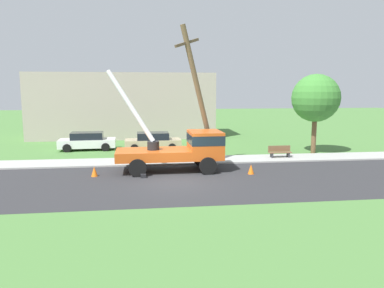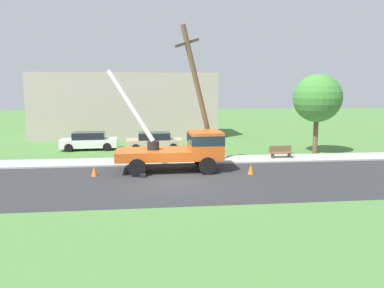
{
  "view_description": "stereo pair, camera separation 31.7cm",
  "coord_description": "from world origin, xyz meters",
  "px_view_note": "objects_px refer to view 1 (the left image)",
  "views": [
    {
      "loc": [
        -1.62,
        -18.6,
        4.79
      ],
      "look_at": [
        1.15,
        2.94,
        1.55
      ],
      "focal_mm": 34.12,
      "sensor_mm": 36.0,
      "label": 1
    },
    {
      "loc": [
        -1.31,
        -18.63,
        4.79
      ],
      "look_at": [
        1.15,
        2.94,
        1.55
      ],
      "focal_mm": 34.12,
      "sensor_mm": 36.0,
      "label": 2
    }
  ],
  "objects_px": {
    "leaning_utility_pole": "(199,95)",
    "traffic_cone_curbside": "(207,161)",
    "utility_truck": "(183,147)",
    "park_bench": "(280,152)",
    "parked_sedan_tan": "(153,141)",
    "parked_sedan_white": "(87,141)",
    "traffic_cone_behind": "(94,171)",
    "traffic_cone_ahead": "(251,169)",
    "roadside_tree_near": "(316,98)"
  },
  "relations": [
    {
      "from": "utility_truck",
      "to": "traffic_cone_behind",
      "type": "height_order",
      "value": "utility_truck"
    },
    {
      "from": "utility_truck",
      "to": "traffic_cone_ahead",
      "type": "distance_m",
      "value": 4.15
    },
    {
      "from": "leaning_utility_pole",
      "to": "traffic_cone_ahead",
      "type": "height_order",
      "value": "leaning_utility_pole"
    },
    {
      "from": "utility_truck",
      "to": "roadside_tree_near",
      "type": "distance_m",
      "value": 11.78
    },
    {
      "from": "park_bench",
      "to": "roadside_tree_near",
      "type": "height_order",
      "value": "roadside_tree_near"
    },
    {
      "from": "roadside_tree_near",
      "to": "traffic_cone_ahead",
      "type": "bearing_deg",
      "value": -137.4
    },
    {
      "from": "leaning_utility_pole",
      "to": "traffic_cone_behind",
      "type": "height_order",
      "value": "leaning_utility_pole"
    },
    {
      "from": "utility_truck",
      "to": "parked_sedan_white",
      "type": "bearing_deg",
      "value": 128.9
    },
    {
      "from": "utility_truck",
      "to": "traffic_cone_behind",
      "type": "bearing_deg",
      "value": -170.32
    },
    {
      "from": "leaning_utility_pole",
      "to": "park_bench",
      "type": "distance_m",
      "value": 7.29
    },
    {
      "from": "utility_truck",
      "to": "leaning_utility_pole",
      "type": "xyz_separation_m",
      "value": [
        1.16,
        1.48,
        3.04
      ]
    },
    {
      "from": "traffic_cone_behind",
      "to": "parked_sedan_tan",
      "type": "bearing_deg",
      "value": 68.02
    },
    {
      "from": "utility_truck",
      "to": "traffic_cone_behind",
      "type": "xyz_separation_m",
      "value": [
        -5.09,
        -0.87,
        -1.13
      ]
    },
    {
      "from": "traffic_cone_behind",
      "to": "park_bench",
      "type": "relative_size",
      "value": 0.35
    },
    {
      "from": "parked_sedan_white",
      "to": "park_bench",
      "type": "bearing_deg",
      "value": -21.82
    },
    {
      "from": "traffic_cone_ahead",
      "to": "park_bench",
      "type": "relative_size",
      "value": 0.35
    },
    {
      "from": "traffic_cone_behind",
      "to": "park_bench",
      "type": "bearing_deg",
      "value": 17.26
    },
    {
      "from": "traffic_cone_ahead",
      "to": "park_bench",
      "type": "distance_m",
      "value": 5.47
    },
    {
      "from": "parked_sedan_tan",
      "to": "roadside_tree_near",
      "type": "bearing_deg",
      "value": -13.64
    },
    {
      "from": "parked_sedan_tan",
      "to": "park_bench",
      "type": "height_order",
      "value": "parked_sedan_tan"
    },
    {
      "from": "traffic_cone_ahead",
      "to": "traffic_cone_behind",
      "type": "height_order",
      "value": "same"
    },
    {
      "from": "traffic_cone_ahead",
      "to": "roadside_tree_near",
      "type": "height_order",
      "value": "roadside_tree_near"
    },
    {
      "from": "utility_truck",
      "to": "traffic_cone_curbside",
      "type": "bearing_deg",
      "value": 38.45
    },
    {
      "from": "leaning_utility_pole",
      "to": "traffic_cone_curbside",
      "type": "relative_size",
      "value": 15.5
    },
    {
      "from": "leaning_utility_pole",
      "to": "traffic_cone_behind",
      "type": "bearing_deg",
      "value": -159.35
    },
    {
      "from": "traffic_cone_ahead",
      "to": "traffic_cone_behind",
      "type": "distance_m",
      "value": 8.84
    },
    {
      "from": "traffic_cone_behind",
      "to": "parked_sedan_tan",
      "type": "distance_m",
      "value": 9.22
    },
    {
      "from": "traffic_cone_ahead",
      "to": "parked_sedan_tan",
      "type": "xyz_separation_m",
      "value": [
        -5.38,
        9.08,
        0.43
      ]
    },
    {
      "from": "parked_sedan_white",
      "to": "roadside_tree_near",
      "type": "relative_size",
      "value": 0.75
    },
    {
      "from": "utility_truck",
      "to": "roadside_tree_near",
      "type": "bearing_deg",
      "value": 24.46
    },
    {
      "from": "traffic_cone_behind",
      "to": "roadside_tree_near",
      "type": "height_order",
      "value": "roadside_tree_near"
    },
    {
      "from": "parked_sedan_tan",
      "to": "park_bench",
      "type": "bearing_deg",
      "value": -28.6
    },
    {
      "from": "parked_sedan_tan",
      "to": "park_bench",
      "type": "relative_size",
      "value": 2.77
    },
    {
      "from": "traffic_cone_behind",
      "to": "parked_sedan_tan",
      "type": "height_order",
      "value": "parked_sedan_tan"
    },
    {
      "from": "traffic_cone_ahead",
      "to": "parked_sedan_white",
      "type": "distance_m",
      "value": 14.51
    },
    {
      "from": "leaning_utility_pole",
      "to": "traffic_cone_curbside",
      "type": "xyz_separation_m",
      "value": [
        0.48,
        -0.19,
        -4.17
      ]
    },
    {
      "from": "park_bench",
      "to": "roadside_tree_near",
      "type": "distance_m",
      "value": 5.3
    },
    {
      "from": "traffic_cone_behind",
      "to": "parked_sedan_white",
      "type": "bearing_deg",
      "value": 100.68
    },
    {
      "from": "traffic_cone_curbside",
      "to": "parked_sedan_tan",
      "type": "distance_m",
      "value": 7.18
    },
    {
      "from": "park_bench",
      "to": "utility_truck",
      "type": "bearing_deg",
      "value": -157.64
    },
    {
      "from": "parked_sedan_white",
      "to": "parked_sedan_tan",
      "type": "relative_size",
      "value": 1.01
    },
    {
      "from": "roadside_tree_near",
      "to": "utility_truck",
      "type": "bearing_deg",
      "value": -155.54
    },
    {
      "from": "utility_truck",
      "to": "parked_sedan_tan",
      "type": "distance_m",
      "value": 7.88
    },
    {
      "from": "utility_truck",
      "to": "park_bench",
      "type": "xyz_separation_m",
      "value": [
        7.09,
        2.91,
        -0.95
      ]
    },
    {
      "from": "traffic_cone_behind",
      "to": "parked_sedan_white",
      "type": "distance_m",
      "value": 9.54
    },
    {
      "from": "leaning_utility_pole",
      "to": "parked_sedan_white",
      "type": "relative_size",
      "value": 1.93
    },
    {
      "from": "parked_sedan_white",
      "to": "roadside_tree_near",
      "type": "height_order",
      "value": "roadside_tree_near"
    },
    {
      "from": "traffic_cone_ahead",
      "to": "roadside_tree_near",
      "type": "bearing_deg",
      "value": 42.6
    },
    {
      "from": "parked_sedan_tan",
      "to": "roadside_tree_near",
      "type": "height_order",
      "value": "roadside_tree_near"
    },
    {
      "from": "roadside_tree_near",
      "to": "leaning_utility_pole",
      "type": "bearing_deg",
      "value": -160.64
    }
  ]
}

